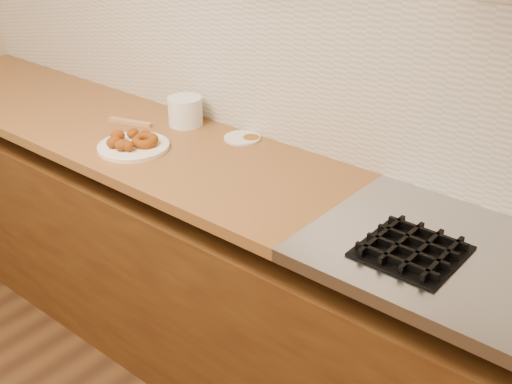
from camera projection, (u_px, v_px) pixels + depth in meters
wall_back at (272, 17)px, 2.24m from camera, size 4.00×0.02×2.70m
base_cabinet at (219, 282)px, 2.48m from camera, size 3.60×0.60×0.77m
butcher_block at (99, 124)px, 2.62m from camera, size 2.30×0.62×0.04m
backsplash at (269, 60)px, 2.31m from camera, size 3.60×0.02×0.60m
donut_plate at (134, 147)px, 2.35m from camera, size 0.26×0.26×0.01m
ring_donut at (145, 140)px, 2.34m from camera, size 0.13×0.14×0.04m
fried_dough_chunks at (126, 139)px, 2.34m from camera, size 0.15×0.19×0.05m
plastic_tub at (185, 111)px, 2.53m from camera, size 0.16×0.16×0.11m
tub_lid at (242, 138)px, 2.43m from camera, size 0.18×0.18×0.01m
brass_jar_lid at (251, 138)px, 2.42m from camera, size 0.07×0.07×0.01m
wooden_utensil at (130, 122)px, 2.56m from camera, size 0.19×0.08×0.01m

